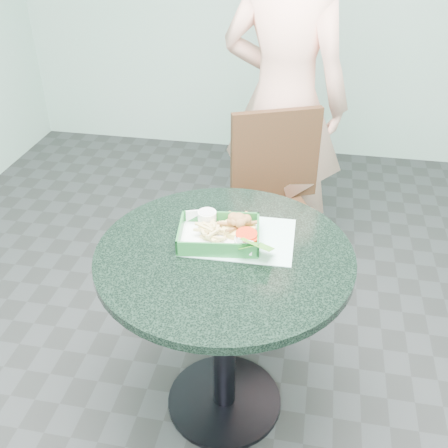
% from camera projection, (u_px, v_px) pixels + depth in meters
% --- Properties ---
extents(floor, '(4.00, 5.00, 0.02)m').
position_uv_depth(floor, '(224.00, 401.00, 2.17)').
color(floor, '#303335').
rests_on(floor, ground).
extents(cafe_table, '(0.87, 0.87, 0.75)m').
position_uv_depth(cafe_table, '(224.00, 294.00, 1.85)').
color(cafe_table, black).
rests_on(cafe_table, floor).
extents(dining_chair, '(0.44, 0.44, 0.93)m').
position_uv_depth(dining_chair, '(271.00, 197.00, 2.53)').
color(dining_chair, '#452D20').
rests_on(dining_chair, floor).
extents(diner_person, '(0.86, 0.66, 2.10)m').
position_uv_depth(diner_person, '(286.00, 70.00, 2.51)').
color(diner_person, '#F7B39A').
rests_on(diner_person, floor).
extents(placemat, '(0.39, 0.29, 0.00)m').
position_uv_depth(placemat, '(239.00, 242.00, 1.83)').
color(placemat, '#BBEEDF').
rests_on(placemat, cafe_table).
extents(food_basket, '(0.27, 0.20, 0.06)m').
position_uv_depth(food_basket, '(219.00, 242.00, 1.80)').
color(food_basket, '#1E692D').
rests_on(food_basket, placemat).
extents(crab_sandwich, '(0.12, 0.12, 0.07)m').
position_uv_depth(crab_sandwich, '(240.00, 229.00, 1.81)').
color(crab_sandwich, '#E0C05D').
rests_on(crab_sandwich, food_basket).
extents(fries_pile, '(0.13, 0.14, 0.04)m').
position_uv_depth(fries_pile, '(212.00, 233.00, 1.81)').
color(fries_pile, '#DCC072').
rests_on(fries_pile, food_basket).
extents(sauce_ramekin, '(0.07, 0.07, 0.04)m').
position_uv_depth(sauce_ramekin, '(210.00, 219.00, 1.86)').
color(sauce_ramekin, white).
rests_on(sauce_ramekin, food_basket).
extents(garnish_cup, '(0.13, 0.13, 0.05)m').
position_uv_depth(garnish_cup, '(247.00, 248.00, 1.73)').
color(garnish_cup, white).
rests_on(garnish_cup, food_basket).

